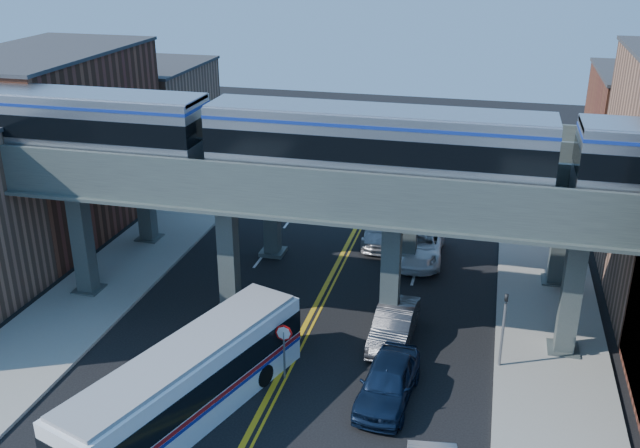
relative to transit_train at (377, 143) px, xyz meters
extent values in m
plane|color=black|center=(-3.14, -8.00, -9.23)|extent=(120.00, 120.00, 0.00)
cube|color=gray|center=(-14.64, 2.00, -9.15)|extent=(5.00, 70.00, 0.16)
cube|color=gray|center=(8.36, 2.00, -9.15)|extent=(5.00, 70.00, 0.16)
cube|color=brown|center=(-21.64, 8.00, -3.73)|extent=(8.00, 14.00, 11.00)
cube|color=#9A6950|center=(-21.64, 21.00, -5.23)|extent=(8.00, 10.00, 8.00)
cube|color=#3B4443|center=(-15.14, 0.00, -6.23)|extent=(0.85, 0.85, 6.00)
cube|color=#3B4443|center=(-7.14, 0.00, -6.23)|extent=(0.85, 0.85, 6.00)
cube|color=#3B4443|center=(0.86, 0.00, -6.23)|extent=(0.85, 0.85, 6.00)
cube|color=#3B4443|center=(8.86, 0.00, -6.23)|extent=(0.85, 0.85, 6.00)
cube|color=#424C48|center=(-3.14, 0.00, -2.53)|extent=(52.00, 3.60, 1.40)
cube|color=#3B4443|center=(-15.14, 7.00, -6.23)|extent=(0.85, 0.85, 6.00)
cube|color=#3B4443|center=(-7.14, 7.00, -6.23)|extent=(0.85, 0.85, 6.00)
cube|color=#3B4443|center=(0.86, 7.00, -6.23)|extent=(0.85, 0.85, 6.00)
cube|color=#3B4443|center=(8.86, 7.00, -6.23)|extent=(0.85, 0.85, 6.00)
cube|color=#424C48|center=(-3.14, 7.00, -2.53)|extent=(52.00, 3.60, 1.40)
cube|color=black|center=(-10.94, 0.00, -1.71)|extent=(2.16, 2.16, 0.25)
cube|color=silver|center=(-15.72, 0.00, -0.02)|extent=(14.92, 2.85, 3.14)
cube|color=black|center=(-15.72, 0.00, 0.13)|extent=(14.94, 2.91, 1.08)
cube|color=black|center=(-4.77, 0.00, -1.71)|extent=(2.16, 2.16, 0.25)
cube|color=black|center=(4.77, 0.00, -1.71)|extent=(2.16, 2.16, 0.25)
cube|color=silver|center=(0.00, 0.00, -0.02)|extent=(14.92, 2.85, 3.14)
cube|color=black|center=(0.00, 0.00, 0.13)|extent=(14.94, 2.91, 1.08)
cube|color=black|center=(10.94, 0.00, -1.71)|extent=(2.16, 2.16, 0.25)
cylinder|color=slate|center=(-2.84, -5.00, -8.08)|extent=(0.09, 0.09, 2.30)
cylinder|color=red|center=(-2.84, -5.00, -6.98)|extent=(0.76, 0.04, 0.76)
cylinder|color=slate|center=(6.06, -2.00, -7.63)|extent=(0.12, 0.12, 3.20)
imported|color=black|center=(6.06, -2.00, -5.58)|extent=(0.15, 0.18, 0.90)
cube|color=white|center=(-5.71, -8.39, -7.73)|extent=(6.13, 11.85, 3.01)
cube|color=black|center=(-5.71, -8.39, -7.34)|extent=(6.20, 11.90, 1.02)
cube|color=#B21419|center=(-5.71, -8.39, -8.02)|extent=(6.19, 11.90, 0.17)
cylinder|color=black|center=(-4.66, -5.30, -8.75)|extent=(2.80, 1.76, 0.97)
imported|color=#0D1A32|center=(1.66, -5.41, -8.37)|extent=(2.41, 5.19, 1.72)
imported|color=#343436|center=(1.23, -0.84, -8.42)|extent=(1.91, 5.00, 1.63)
imported|color=white|center=(1.27, 8.52, -8.40)|extent=(2.94, 6.07, 1.67)
imported|color=#ABABB0|center=(-1.24, 10.43, -8.48)|extent=(2.53, 5.36, 1.51)
camera|label=1|loc=(4.83, -29.56, 8.58)|focal=40.00mm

